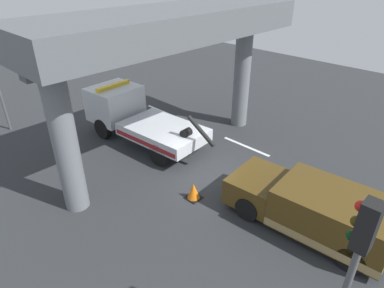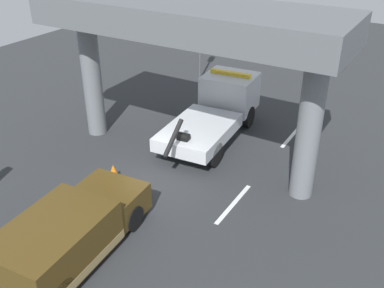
# 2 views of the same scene
# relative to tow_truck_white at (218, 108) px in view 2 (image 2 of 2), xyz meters

# --- Properties ---
(ground_plane) EXTENTS (60.00, 40.00, 0.10)m
(ground_plane) POSITION_rel_tow_truck_white_xyz_m (-4.53, -0.06, -1.25)
(ground_plane) COLOR #2D3033
(lane_stripe_mid) EXTENTS (2.60, 0.16, 0.01)m
(lane_stripe_mid) POSITION_rel_tow_truck_white_xyz_m (-4.53, -3.06, -1.20)
(lane_stripe_mid) COLOR silver
(lane_stripe_mid) RESTS_ON ground
(lane_stripe_east) EXTENTS (2.60, 0.16, 0.01)m
(lane_stripe_east) POSITION_rel_tow_truck_white_xyz_m (1.47, -3.06, -1.20)
(lane_stripe_east) COLOR silver
(lane_stripe_east) RESTS_ON ground
(tow_truck_white) EXTENTS (7.33, 2.83, 2.46)m
(tow_truck_white) POSITION_rel_tow_truck_white_xyz_m (0.00, 0.00, 0.00)
(tow_truck_white) COLOR silver
(tow_truck_white) RESTS_ON ground
(towed_van_green) EXTENTS (5.35, 2.56, 1.58)m
(towed_van_green) POSITION_rel_tow_truck_white_xyz_m (-9.31, -0.07, -0.42)
(towed_van_green) COLOR #4C3814
(towed_van_green) RESTS_ON ground
(overpass_structure) EXTENTS (3.60, 11.56, 6.24)m
(overpass_structure) POSITION_rel_tow_truck_white_xyz_m (-2.73, -0.06, 4.08)
(overpass_structure) COLOR slate
(overpass_structure) RESTS_ON ground
(traffic_light_far) EXTENTS (0.39, 0.32, 4.45)m
(traffic_light_far) POSITION_rel_tow_truck_white_xyz_m (5.48, 4.05, 2.04)
(traffic_light_far) COLOR #515456
(traffic_light_far) RESTS_ON ground
(traffic_cone_orange) EXTENTS (0.54, 0.54, 0.64)m
(traffic_cone_orange) POSITION_rel_tow_truck_white_xyz_m (-5.45, 1.51, -0.90)
(traffic_cone_orange) COLOR orange
(traffic_cone_orange) RESTS_ON ground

